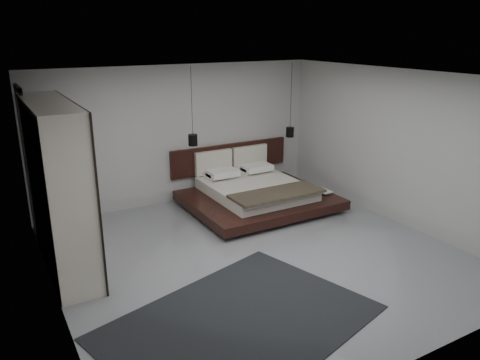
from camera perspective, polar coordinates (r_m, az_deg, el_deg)
floor at (r=7.60m, az=2.08°, el=-9.05°), size 6.00×6.00×0.00m
ceiling at (r=6.81m, az=2.35°, el=12.48°), size 6.00×6.00×0.00m
wall_back at (r=9.67m, az=-7.25°, el=5.53°), size 6.00×0.00×6.00m
wall_front at (r=4.96m, az=20.99°, el=-7.59°), size 6.00×0.00×6.00m
wall_left at (r=6.12m, az=-22.42°, el=-2.95°), size 0.00×6.00×6.00m
wall_right at (r=8.98m, az=18.73°, el=3.78°), size 0.00×6.00×6.00m
lattice_screen at (r=8.49m, az=-24.38°, el=1.66°), size 0.05×0.90×2.60m
bed at (r=9.53m, az=1.83°, el=-1.48°), size 2.79×2.40×1.08m
book_lower at (r=9.66m, az=9.68°, el=-1.55°), size 0.27×0.32×0.03m
book_upper at (r=9.62m, az=9.71°, el=-1.48°), size 0.24×0.32×0.02m
pendant_left at (r=9.07m, az=-5.77°, el=4.91°), size 0.18×0.18×1.49m
pendant_right at (r=10.21m, az=6.11°, el=5.87°), size 0.17×0.17×1.57m
wardrobe at (r=7.35m, az=-21.32°, el=-0.74°), size 0.60×2.54×2.49m
rug at (r=6.00m, az=-0.00°, el=-16.94°), size 3.68×3.05×0.01m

